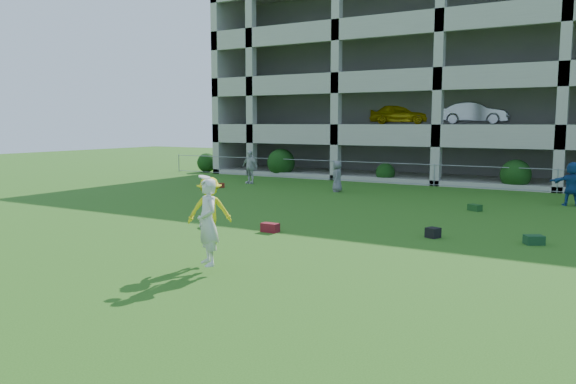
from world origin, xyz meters
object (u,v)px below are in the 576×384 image
Objects in this scene: bystander_d at (572,184)px; crate_d at (433,233)px; frisbee_contest at (209,215)px; parking_garage at (475,83)px; bystander_b at (250,167)px; bystander_c at (337,176)px.

bystander_d is 9.81m from crate_d.
bystander_d is at bearing 71.99° from crate_d.
bystander_d is at bearing 66.78° from frisbee_contest.
bystander_b is at bearing -126.46° from parking_garage.
crate_d is 0.17× the size of frisbee_contest.
crate_d is at bearing 59.53° from frisbee_contest.
bystander_d reaches higher than crate_d.
frisbee_contest reaches higher than bystander_c.
crate_d is (7.29, -8.68, -0.62)m from bystander_c.
bystander_d is at bearing -61.95° from parking_garage.
bystander_c is 0.77× the size of frisbee_contest.
bystander_b reaches higher than bystander_c.
crate_d is 0.01× the size of parking_garage.
frisbee_contest is (9.63, -15.72, 0.31)m from bystander_b.
bystander_b is 16.22m from bystander_d.
bystander_b is at bearing 143.76° from crate_d.
bystander_c is 10.34m from bystander_d.
bystander_d is at bearing 8.11° from bystander_b.
bystander_c is 0.05× the size of parking_garage.
bystander_c is at bearing 130.03° from crate_d.
bystander_c is 0.84× the size of bystander_d.
bystander_c is at bearing -5.10° from bystander_d.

